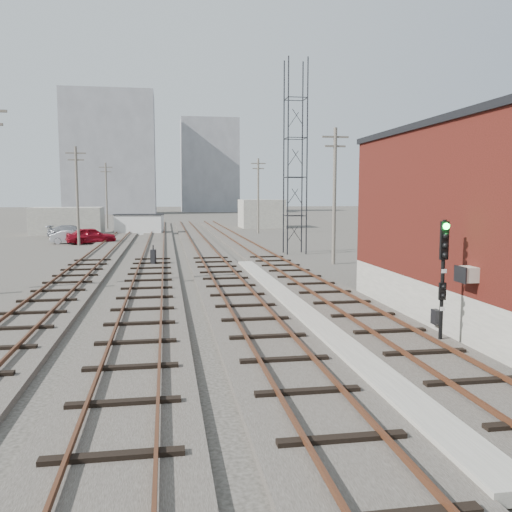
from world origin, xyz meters
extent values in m
plane|color=#282621|center=(0.00, 60.00, 0.00)|extent=(320.00, 320.00, 0.00)
cube|color=#332D28|center=(2.50, 39.00, 0.10)|extent=(3.20, 90.00, 0.20)
cube|color=#4C2816|center=(1.78, 39.00, 0.33)|extent=(0.07, 90.00, 0.12)
cube|color=#4C2816|center=(3.22, 39.00, 0.33)|extent=(0.07, 90.00, 0.12)
cube|color=#332D28|center=(-1.50, 39.00, 0.10)|extent=(3.20, 90.00, 0.20)
cube|color=#4C2816|center=(-2.22, 39.00, 0.33)|extent=(0.07, 90.00, 0.12)
cube|color=#4C2816|center=(-0.78, 39.00, 0.33)|extent=(0.07, 90.00, 0.12)
cube|color=#332D28|center=(-5.50, 39.00, 0.10)|extent=(3.20, 90.00, 0.20)
cube|color=#4C2816|center=(-6.22, 39.00, 0.33)|extent=(0.07, 90.00, 0.12)
cube|color=#4C2816|center=(-4.78, 39.00, 0.33)|extent=(0.07, 90.00, 0.12)
cube|color=#332D28|center=(-9.50, 39.00, 0.10)|extent=(3.20, 90.00, 0.20)
cube|color=#4C2816|center=(-10.22, 39.00, 0.33)|extent=(0.07, 90.00, 0.12)
cube|color=#4C2816|center=(-8.78, 39.00, 0.33)|extent=(0.07, 90.00, 0.12)
cube|color=gray|center=(0.50, 14.00, 0.13)|extent=(0.90, 28.00, 0.26)
cube|color=gray|center=(7.50, 12.00, 0.75)|extent=(6.00, 12.00, 1.50)
cube|color=#511613|center=(7.50, 12.00, 4.25)|extent=(6.00, 12.00, 5.50)
cube|color=black|center=(7.50, 12.00, 7.10)|extent=(6.20, 12.20, 0.25)
cube|color=beige|center=(4.28, 8.00, 2.25)|extent=(0.45, 0.62, 0.45)
cube|color=black|center=(4.40, 10.00, 0.50)|extent=(0.20, 0.35, 0.50)
cylinder|color=black|center=(4.75, 34.25, 7.50)|extent=(0.10, 0.10, 15.00)
cylinder|color=black|center=(6.25, 34.25, 7.50)|extent=(0.10, 0.10, 15.00)
cylinder|color=black|center=(4.75, 35.75, 7.50)|extent=(0.10, 0.10, 15.00)
cylinder|color=black|center=(6.25, 35.75, 7.50)|extent=(0.10, 0.10, 15.00)
cylinder|color=#595147|center=(-12.50, 45.00, 4.50)|extent=(0.24, 0.24, 9.00)
cube|color=#595147|center=(-12.50, 45.00, 8.40)|extent=(1.80, 0.12, 0.12)
cube|color=#595147|center=(-12.50, 45.00, 7.80)|extent=(1.40, 0.12, 0.12)
cylinder|color=#595147|center=(-12.50, 70.00, 4.50)|extent=(0.24, 0.24, 9.00)
cube|color=#595147|center=(-12.50, 70.00, 8.40)|extent=(1.80, 0.12, 0.12)
cube|color=#595147|center=(-12.50, 70.00, 7.80)|extent=(1.40, 0.12, 0.12)
cylinder|color=#595147|center=(6.50, 28.00, 4.50)|extent=(0.24, 0.24, 9.00)
cube|color=#595147|center=(6.50, 28.00, 8.40)|extent=(1.80, 0.12, 0.12)
cube|color=#595147|center=(6.50, 28.00, 7.80)|extent=(1.40, 0.12, 0.12)
cylinder|color=#595147|center=(6.50, 58.00, 4.50)|extent=(0.24, 0.24, 9.00)
cube|color=#595147|center=(6.50, 58.00, 8.40)|extent=(1.80, 0.12, 0.12)
cube|color=#595147|center=(6.50, 58.00, 7.80)|extent=(1.40, 0.12, 0.12)
cube|color=gray|center=(-18.00, 135.00, 15.00)|extent=(22.00, 14.00, 30.00)
cube|color=gray|center=(8.00, 150.00, 13.00)|extent=(16.00, 12.00, 26.00)
cube|color=gray|center=(-16.00, 60.00, 1.60)|extent=(8.00, 5.00, 3.20)
cube|color=gray|center=(9.00, 70.00, 2.00)|extent=(6.00, 6.00, 4.00)
cube|color=gray|center=(3.70, 8.37, 0.05)|extent=(0.40, 0.40, 0.10)
cylinder|color=black|center=(3.70, 8.37, 1.93)|extent=(0.12, 0.12, 3.86)
cube|color=black|center=(3.70, 8.35, 3.24)|extent=(0.25, 0.10, 1.16)
sphere|color=#0CE533|center=(3.70, 8.26, 3.67)|extent=(0.19, 0.19, 0.19)
sphere|color=black|center=(3.70, 8.26, 3.38)|extent=(0.19, 0.19, 0.19)
sphere|color=black|center=(3.70, 8.26, 3.09)|extent=(0.19, 0.19, 0.19)
sphere|color=black|center=(3.70, 8.26, 2.80)|extent=(0.19, 0.19, 0.19)
cube|color=black|center=(3.70, 8.35, 1.69)|extent=(0.21, 0.09, 0.53)
cube|color=white|center=(3.70, 8.29, 2.32)|extent=(0.15, 0.02, 0.12)
cube|color=white|center=(3.70, 8.29, 1.16)|extent=(0.15, 0.02, 0.12)
cube|color=black|center=(-5.40, 28.59, 0.61)|extent=(0.39, 0.39, 1.02)
cylinder|color=black|center=(-5.40, 28.59, 1.27)|extent=(0.08, 0.08, 0.31)
cube|color=silver|center=(-7.69, 59.20, 1.15)|extent=(5.75, 2.97, 2.29)
cube|color=black|center=(-7.69, 59.20, 2.34)|extent=(5.95, 3.18, 0.11)
imported|color=maroon|center=(-11.61, 46.68, 0.78)|extent=(4.94, 3.21, 1.57)
imported|color=#AEAFB6|center=(-13.59, 47.25, 0.62)|extent=(3.91, 1.79, 1.24)
imported|color=gray|center=(-14.63, 53.93, 0.71)|extent=(5.09, 2.54, 1.42)
camera|label=1|loc=(-4.55, -6.71, 4.58)|focal=38.00mm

